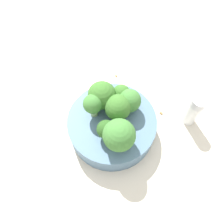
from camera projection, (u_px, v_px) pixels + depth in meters
name	position (u px, v px, depth m)	size (l,w,h in m)	color
ground_plane	(112.00, 130.00, 0.48)	(3.00, 3.00, 0.00)	beige
bowl	(112.00, 125.00, 0.46)	(0.18, 0.18, 0.05)	slate
broccoli_floret_0	(118.00, 108.00, 0.41)	(0.05, 0.05, 0.06)	#8EB770
broccoli_floret_1	(102.00, 95.00, 0.42)	(0.06, 0.06, 0.06)	#84AD66
broccoli_floret_2	(129.00, 101.00, 0.42)	(0.05, 0.05, 0.05)	#8EB770
broccoli_floret_3	(106.00, 130.00, 0.40)	(0.04, 0.04, 0.04)	#8EB770
broccoli_floret_4	(119.00, 135.00, 0.38)	(0.06, 0.06, 0.07)	#8EB770
broccoli_floret_5	(121.00, 94.00, 0.43)	(0.04, 0.04, 0.05)	#84AD66
broccoli_floret_6	(93.00, 105.00, 0.41)	(0.04, 0.04, 0.06)	#8EB770
pepper_shaker	(194.00, 111.00, 0.46)	(0.03, 0.03, 0.08)	silver
almond_crumb_0	(161.00, 112.00, 0.50)	(0.01, 0.00, 0.01)	olive
almond_crumb_1	(116.00, 76.00, 0.55)	(0.01, 0.00, 0.01)	olive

